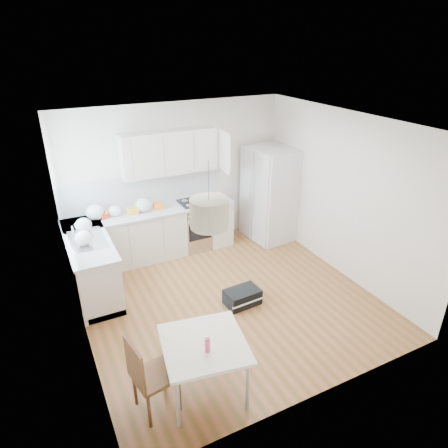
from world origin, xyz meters
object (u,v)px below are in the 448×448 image
at_px(gym_bag, 242,297).
at_px(dining_table, 204,348).
at_px(dining_chair, 155,374).
at_px(refrigerator, 271,194).

bearing_deg(gym_bag, dining_table, -136.86).
bearing_deg(gym_bag, dining_chair, -148.31).
distance_m(refrigerator, dining_table, 4.10).
height_order(refrigerator, gym_bag, refrigerator).
relative_size(dining_chair, gym_bag, 1.89).
bearing_deg(dining_table, gym_bag, 56.51).
height_order(dining_chair, gym_bag, dining_chair).
bearing_deg(refrigerator, gym_bag, -137.24).
xyz_separation_m(refrigerator, dining_chair, (-3.33, -2.98, -0.42)).
height_order(refrigerator, dining_table, refrigerator).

